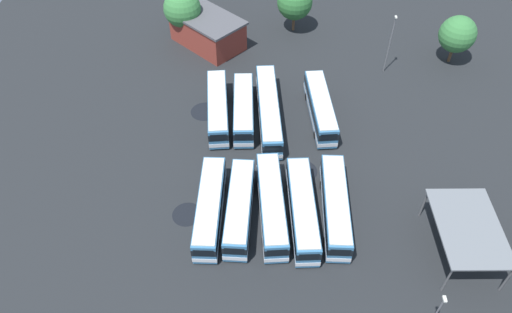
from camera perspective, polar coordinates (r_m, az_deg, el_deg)
name	(u,v)px	position (r m, az deg, el deg)	size (l,w,h in m)	color
ground_plane	(270,163)	(60.34, 1.62, -0.75)	(97.46, 97.46, 0.00)	black
bus_row0_slot0	(218,108)	(65.32, -4.52, 5.74)	(12.93, 3.78, 3.36)	teal
bus_row0_slot1	(243,109)	(64.93, -1.48, 5.59)	(12.03, 3.04, 3.36)	teal
bus_row0_slot2	(269,109)	(64.90, 1.48, 5.57)	(15.99, 3.66, 3.36)	teal
bus_row0_slot4	(320,108)	(65.69, 7.55, 5.71)	(12.81, 3.75, 3.36)	teal
bus_row1_slot0	(210,207)	(53.83, -5.43, -5.95)	(12.55, 2.73, 3.36)	teal
bus_row1_slot1	(239,208)	(53.59, -1.95, -6.03)	(12.06, 3.06, 3.36)	teal
bus_row1_slot2	(272,205)	(53.83, 1.84, -5.69)	(13.27, 3.63, 3.36)	teal
bus_row1_slot3	(302,209)	(53.67, 5.47, -6.18)	(12.97, 3.26, 3.36)	teal
bus_row1_slot4	(335,206)	(54.43, 9.28, -5.72)	(12.84, 2.81, 3.36)	teal
depot_building	(208,31)	(79.41, -5.71, 14.52)	(12.99, 13.25, 4.95)	maroon
maintenance_shelter	(469,228)	(53.57, 23.74, -7.67)	(10.02, 6.67, 4.32)	slate
lamp_post_by_building	(390,43)	(74.12, 15.47, 12.77)	(0.56, 0.28, 9.22)	slate
tree_south_edge	(458,34)	(79.63, 22.60, 13.12)	(5.44, 5.44, 7.52)	brown
tree_north_edge	(295,2)	(81.63, 4.58, 17.64)	(5.68, 5.68, 7.91)	brown
tree_northwest	(182,9)	(79.56, -8.66, 16.79)	(5.83, 5.83, 8.41)	brown
puddle_front_lane	(187,214)	(55.77, -8.10, -6.75)	(3.38, 3.38, 0.01)	black
puddle_near_shelter	(205,112)	(67.60, -6.04, 5.27)	(3.88, 3.88, 0.01)	black
puddle_back_corner	(302,171)	(59.64, 5.43, -1.72)	(3.75, 3.75, 0.01)	black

